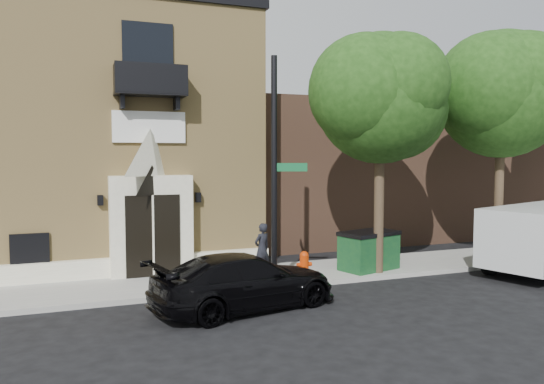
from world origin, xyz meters
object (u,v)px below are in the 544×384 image
(pedestrian_far, at_px, (528,233))
(dumpster, at_px, (369,250))
(street_sign, at_px, (275,170))
(pedestrian_near, at_px, (262,249))
(black_sedan, at_px, (245,281))
(fire_hydrant, at_px, (304,265))

(pedestrian_far, bearing_deg, dumpster, 80.27)
(dumpster, relative_size, pedestrian_far, 1.26)
(street_sign, height_order, pedestrian_far, street_sign)
(pedestrian_near, bearing_deg, pedestrian_far, 152.87)
(black_sedan, bearing_deg, pedestrian_far, -90.99)
(fire_hydrant, relative_size, pedestrian_far, 0.49)
(pedestrian_far, bearing_deg, fire_hydrant, 82.65)
(black_sedan, bearing_deg, dumpster, -77.11)
(street_sign, bearing_deg, black_sedan, -109.23)
(dumpster, height_order, pedestrian_near, pedestrian_near)
(street_sign, relative_size, dumpster, 3.05)
(dumpster, distance_m, pedestrian_far, 7.03)
(street_sign, relative_size, fire_hydrant, 7.90)
(dumpster, xyz_separation_m, pedestrian_near, (-3.62, 0.58, 0.18))
(dumpster, distance_m, pedestrian_near, 3.67)
(dumpster, bearing_deg, pedestrian_near, 154.81)
(black_sedan, relative_size, pedestrian_near, 3.01)
(black_sedan, bearing_deg, pedestrian_near, -39.54)
(street_sign, distance_m, dumpster, 4.62)
(black_sedan, xyz_separation_m, street_sign, (1.52, 1.76, 2.82))
(black_sedan, distance_m, pedestrian_far, 12.43)
(street_sign, height_order, fire_hydrant, street_sign)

